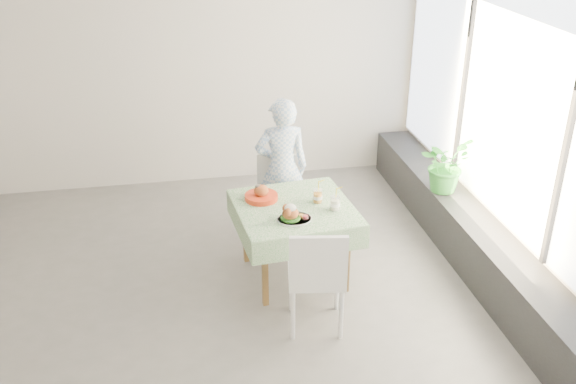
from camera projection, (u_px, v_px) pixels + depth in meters
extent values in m
plane|color=#5C5A58|center=(184.00, 294.00, 5.87)|extent=(6.00, 6.00, 0.00)
cube|color=beige|center=(167.00, 72.00, 7.46)|extent=(6.00, 0.02, 2.80)
cube|color=beige|center=(185.00, 351.00, 3.05)|extent=(6.00, 0.02, 2.80)
cube|color=beige|center=(510.00, 129.00, 5.75)|extent=(0.02, 5.00, 2.80)
cube|color=#D1E0F9|center=(511.00, 103.00, 5.64)|extent=(0.01, 4.80, 2.18)
cube|color=black|center=(473.00, 242.00, 6.23)|extent=(0.40, 4.80, 0.50)
cube|color=brown|center=(294.00, 209.00, 5.84)|extent=(0.98, 0.98, 0.04)
cube|color=beige|center=(294.00, 207.00, 5.83)|extent=(1.14, 1.14, 0.01)
cube|color=white|center=(276.00, 199.00, 6.65)|extent=(0.48, 0.48, 0.04)
cube|color=white|center=(276.00, 172.00, 6.72)|extent=(0.40, 0.12, 0.40)
cube|color=white|center=(316.00, 275.00, 5.27)|extent=(0.53, 0.53, 0.04)
cube|color=white|center=(318.00, 262.00, 4.98)|extent=(0.46, 0.12, 0.46)
imported|color=#88ABD9|center=(282.00, 169.00, 6.56)|extent=(0.56, 0.37, 1.51)
cylinder|color=white|center=(294.00, 219.00, 5.59)|extent=(0.31, 0.31, 0.02)
cylinder|color=#1A4E13|center=(290.00, 218.00, 5.58)|extent=(0.17, 0.17, 0.02)
ellipsoid|color=#A05226|center=(290.00, 213.00, 5.55)|extent=(0.14, 0.13, 0.11)
ellipsoid|color=white|center=(290.00, 208.00, 5.53)|extent=(0.10, 0.10, 0.07)
cylinder|color=maroon|center=(305.00, 217.00, 5.58)|extent=(0.05, 0.05, 0.03)
cylinder|color=white|center=(318.00, 196.00, 5.88)|extent=(0.09, 0.09, 0.12)
cylinder|color=orange|center=(318.00, 198.00, 5.88)|extent=(0.08, 0.08, 0.09)
cylinder|color=white|center=(318.00, 190.00, 5.85)|extent=(0.09, 0.09, 0.01)
cylinder|color=yellow|center=(319.00, 185.00, 5.83)|extent=(0.01, 0.03, 0.17)
cylinder|color=white|center=(335.00, 203.00, 5.74)|extent=(0.09, 0.09, 0.12)
cylinder|color=white|center=(335.00, 205.00, 5.75)|extent=(0.08, 0.08, 0.09)
cylinder|color=white|center=(335.00, 197.00, 5.72)|extent=(0.09, 0.09, 0.01)
cylinder|color=yellow|center=(336.00, 192.00, 5.70)|extent=(0.01, 0.03, 0.17)
cylinder|color=red|center=(261.00, 197.00, 5.95)|extent=(0.31, 0.31, 0.05)
cylinder|color=white|center=(261.00, 196.00, 5.94)|extent=(0.26, 0.26, 0.02)
ellipsoid|color=#A05226|center=(261.00, 191.00, 5.92)|extent=(0.14, 0.13, 0.12)
imported|color=#287727|center=(446.00, 164.00, 6.57)|extent=(0.69, 0.67, 0.58)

